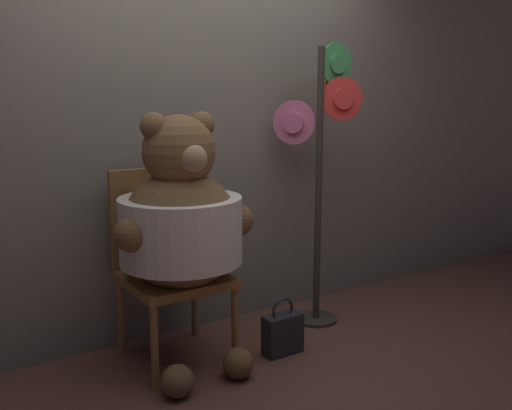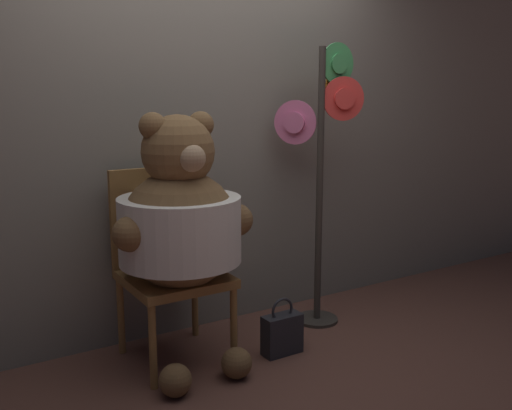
# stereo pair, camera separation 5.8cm
# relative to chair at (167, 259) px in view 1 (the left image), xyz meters

# --- Properties ---
(ground_plane) EXTENTS (14.00, 14.00, 0.00)m
(ground_plane) POSITION_rel_chair_xyz_m (0.36, -0.31, -0.57)
(ground_plane) COLOR brown
(wall_back) EXTENTS (8.00, 0.10, 2.44)m
(wall_back) POSITION_rel_chair_xyz_m (0.36, 0.32, 0.65)
(wall_back) COLOR slate
(wall_back) RESTS_ON ground_plane
(chair) EXTENTS (0.53, 0.55, 1.08)m
(chair) POSITION_rel_chair_xyz_m (0.00, 0.00, 0.00)
(chair) COLOR olive
(chair) RESTS_ON ground_plane
(teddy_bear) EXTENTS (0.79, 0.70, 1.40)m
(teddy_bear) POSITION_rel_chair_xyz_m (0.00, -0.19, 0.25)
(teddy_bear) COLOR brown
(teddy_bear) RESTS_ON ground_plane
(hat_display_rack) EXTENTS (0.46, 0.40, 1.81)m
(hat_display_rack) POSITION_rel_chair_xyz_m (1.06, -0.05, 0.52)
(hat_display_rack) COLOR #332D28
(hat_display_rack) RESTS_ON ground_plane
(handbag_on_ground) EXTENTS (0.24, 0.11, 0.34)m
(handbag_on_ground) POSITION_rel_chair_xyz_m (0.55, -0.36, -0.45)
(handbag_on_ground) COLOR #232328
(handbag_on_ground) RESTS_ON ground_plane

